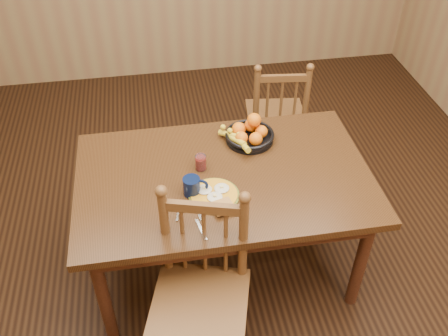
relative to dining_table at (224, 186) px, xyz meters
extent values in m
cube|color=black|center=(0.00, 0.00, -0.67)|extent=(4.50, 5.00, 0.01)
cube|color=black|center=(0.00, 0.00, 0.06)|extent=(1.60, 1.00, 0.04)
cube|color=#32170E|center=(0.00, 0.42, -0.01)|extent=(1.40, 0.04, 0.10)
cube|color=#32170E|center=(0.00, -0.42, -0.01)|extent=(1.40, 0.04, 0.10)
cube|color=#32170E|center=(0.72, 0.00, -0.01)|extent=(0.04, 0.84, 0.10)
cube|color=#32170E|center=(-0.72, 0.00, -0.01)|extent=(0.04, 0.84, 0.10)
cylinder|color=#32170E|center=(-0.70, -0.40, -0.31)|extent=(0.07, 0.07, 0.70)
cylinder|color=#32170E|center=(0.70, -0.40, -0.31)|extent=(0.07, 0.07, 0.70)
cylinder|color=#32170E|center=(-0.70, 0.40, -0.31)|extent=(0.07, 0.07, 0.70)
cylinder|color=#32170E|center=(0.70, 0.40, -0.31)|extent=(0.07, 0.07, 0.70)
cube|color=#533419|center=(0.55, 0.96, -0.23)|extent=(0.47, 0.45, 0.04)
cylinder|color=#533419|center=(0.74, 1.10, -0.46)|extent=(0.03, 0.03, 0.41)
cylinder|color=#533419|center=(0.40, 1.14, -0.46)|extent=(0.03, 0.03, 0.41)
cylinder|color=#533419|center=(0.70, 0.78, -0.46)|extent=(0.03, 0.03, 0.41)
cylinder|color=#533419|center=(0.36, 0.82, -0.46)|extent=(0.03, 0.03, 0.41)
cylinder|color=#533419|center=(0.70, 0.76, 0.01)|extent=(0.04, 0.04, 0.50)
cylinder|color=#533419|center=(0.36, 0.80, 0.01)|extent=(0.04, 0.04, 0.50)
cylinder|color=#533419|center=(0.53, 0.78, -0.03)|extent=(0.02, 0.02, 0.38)
cube|color=#533419|center=(0.53, 0.78, 0.19)|extent=(0.35, 0.07, 0.05)
cube|color=#533419|center=(-0.22, -0.60, -0.20)|extent=(0.56, 0.55, 0.04)
cylinder|color=#533419|center=(-0.35, -0.38, -0.44)|extent=(0.04, 0.04, 0.45)
cylinder|color=#533419|center=(0.01, -0.48, -0.44)|extent=(0.04, 0.04, 0.45)
cylinder|color=#533419|center=(-0.35, -0.36, 0.08)|extent=(0.05, 0.05, 0.54)
cylinder|color=#533419|center=(0.02, -0.46, 0.08)|extent=(0.05, 0.05, 0.54)
cylinder|color=#533419|center=(-0.16, -0.41, 0.02)|extent=(0.02, 0.02, 0.42)
cube|color=#533419|center=(-0.16, -0.41, 0.26)|extent=(0.37, 0.13, 0.05)
cylinder|color=#59601E|center=(-0.08, -0.16, 0.09)|extent=(0.26, 0.26, 0.01)
cylinder|color=orange|center=(-0.08, -0.16, 0.10)|extent=(0.24, 0.24, 0.01)
ellipsoid|color=silver|center=(-0.12, -0.12, 0.11)|extent=(0.08, 0.08, 0.01)
cube|color=#F2E08C|center=(-0.12, -0.12, 0.12)|extent=(0.02, 0.02, 0.01)
ellipsoid|color=silver|center=(-0.03, -0.13, 0.11)|extent=(0.08, 0.08, 0.01)
cube|color=#F2E08C|center=(-0.03, -0.13, 0.12)|extent=(0.02, 0.02, 0.01)
ellipsoid|color=silver|center=(-0.08, -0.19, 0.11)|extent=(0.08, 0.08, 0.01)
cube|color=#F2E08C|center=(-0.08, -0.19, 0.12)|extent=(0.02, 0.02, 0.01)
cube|color=brown|center=(-0.05, -0.26, 0.11)|extent=(0.13, 0.12, 0.01)
cube|color=silver|center=(-0.18, -0.38, 0.09)|extent=(0.04, 0.14, 0.00)
cube|color=silver|center=(-0.16, -0.29, 0.09)|extent=(0.03, 0.05, 0.00)
cube|color=silver|center=(-0.27, -0.25, 0.09)|extent=(0.03, 0.12, 0.00)
ellipsoid|color=silver|center=(-0.29, -0.17, 0.09)|extent=(0.03, 0.04, 0.01)
cylinder|color=black|center=(-0.19, -0.12, 0.13)|extent=(0.09, 0.09, 0.10)
torus|color=black|center=(-0.14, -0.12, 0.13)|extent=(0.07, 0.04, 0.07)
cylinder|color=black|center=(-0.19, -0.12, 0.18)|extent=(0.08, 0.08, 0.00)
cylinder|color=silver|center=(-0.12, 0.07, 0.13)|extent=(0.06, 0.06, 0.09)
cylinder|color=maroon|center=(-0.12, 0.07, 0.12)|extent=(0.05, 0.05, 0.07)
cylinder|color=black|center=(0.20, 0.28, 0.09)|extent=(0.28, 0.28, 0.02)
torus|color=black|center=(0.20, 0.28, 0.13)|extent=(0.29, 0.29, 0.02)
cylinder|color=black|center=(0.20, 0.28, 0.09)|extent=(0.10, 0.10, 0.01)
sphere|color=orange|center=(0.27, 0.28, 0.14)|extent=(0.07, 0.07, 0.07)
sphere|color=orange|center=(0.22, 0.35, 0.14)|extent=(0.08, 0.08, 0.08)
sphere|color=orange|center=(0.14, 0.32, 0.15)|extent=(0.08, 0.08, 0.08)
sphere|color=orange|center=(0.14, 0.24, 0.14)|extent=(0.07, 0.07, 0.07)
sphere|color=orange|center=(0.22, 0.21, 0.14)|extent=(0.08, 0.08, 0.08)
sphere|color=orange|center=(0.23, 0.31, 0.21)|extent=(0.08, 0.08, 0.08)
cylinder|color=yellow|center=(0.11, 0.24, 0.13)|extent=(0.10, 0.17, 0.07)
cylinder|color=yellow|center=(0.09, 0.29, 0.13)|extent=(0.14, 0.15, 0.07)
cylinder|color=yellow|center=(0.14, 0.19, 0.13)|extent=(0.06, 0.18, 0.07)
camera|label=1|loc=(-0.34, -2.01, 1.87)|focal=40.00mm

